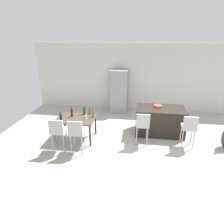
{
  "coord_description": "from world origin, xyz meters",
  "views": [
    {
      "loc": [
        -0.35,
        -5.57,
        3.23
      ],
      "look_at": [
        -1.17,
        0.3,
        0.85
      ],
      "focal_mm": 31.33,
      "sensor_mm": 36.0,
      "label": 1
    }
  ],
  "objects_px": {
    "dining_table": "(76,120)",
    "fruit_bowl": "(158,106)",
    "bar_chair_left": "(143,124)",
    "wine_bottle_end": "(84,111)",
    "kitchen_island": "(160,121)",
    "wine_bottle_right": "(61,118)",
    "wine_bottle_corner": "(72,113)",
    "wine_bottle_left": "(90,111)",
    "dining_chair_near": "(58,130)",
    "wine_glass_far": "(86,115)",
    "bar_chair_middle": "(189,127)",
    "wine_bottle_middle": "(93,114)",
    "dining_chair_far": "(76,131)",
    "refrigerator": "(119,91)"
  },
  "relations": [
    {
      "from": "dining_table",
      "to": "fruit_bowl",
      "type": "distance_m",
      "value": 2.77
    },
    {
      "from": "bar_chair_left",
      "to": "wine_bottle_end",
      "type": "bearing_deg",
      "value": 168.48
    },
    {
      "from": "kitchen_island",
      "to": "wine_bottle_right",
      "type": "bearing_deg",
      "value": -160.34
    },
    {
      "from": "wine_bottle_corner",
      "to": "wine_bottle_left",
      "type": "height_order",
      "value": "wine_bottle_corner"
    },
    {
      "from": "dining_table",
      "to": "wine_bottle_right",
      "type": "distance_m",
      "value": 0.51
    },
    {
      "from": "dining_chair_near",
      "to": "wine_glass_far",
      "type": "bearing_deg",
      "value": 53.79
    },
    {
      "from": "bar_chair_left",
      "to": "bar_chair_middle",
      "type": "bearing_deg",
      "value": 0.0
    },
    {
      "from": "kitchen_island",
      "to": "wine_bottle_left",
      "type": "xyz_separation_m",
      "value": [
        -2.33,
        -0.43,
        0.39
      ]
    },
    {
      "from": "dining_table",
      "to": "wine_bottle_middle",
      "type": "distance_m",
      "value": 0.59
    },
    {
      "from": "wine_bottle_middle",
      "to": "wine_glass_far",
      "type": "xyz_separation_m",
      "value": [
        -0.2,
        -0.14,
        0.01
      ]
    },
    {
      "from": "wine_bottle_right",
      "to": "bar_chair_left",
      "type": "bearing_deg",
      "value": 5.82
    },
    {
      "from": "bar_chair_left",
      "to": "dining_chair_far",
      "type": "xyz_separation_m",
      "value": [
        -1.83,
        -0.76,
        0.0
      ]
    },
    {
      "from": "bar_chair_left",
      "to": "wine_bottle_end",
      "type": "xyz_separation_m",
      "value": [
        -1.92,
        0.39,
        0.16
      ]
    },
    {
      "from": "dining_chair_near",
      "to": "wine_bottle_middle",
      "type": "distance_m",
      "value": 1.26
    },
    {
      "from": "kitchen_island",
      "to": "dining_table",
      "type": "xyz_separation_m",
      "value": [
        -2.7,
        -0.79,
        0.21
      ]
    },
    {
      "from": "dining_chair_near",
      "to": "wine_glass_far",
      "type": "relative_size",
      "value": 6.03
    },
    {
      "from": "wine_bottle_right",
      "to": "wine_bottle_left",
      "type": "bearing_deg",
      "value": 42.29
    },
    {
      "from": "refrigerator",
      "to": "fruit_bowl",
      "type": "relative_size",
      "value": 7.27
    },
    {
      "from": "dining_table",
      "to": "dining_chair_near",
      "type": "distance_m",
      "value": 0.85
    },
    {
      "from": "bar_chair_middle",
      "to": "dining_chair_near",
      "type": "bearing_deg",
      "value": -168.54
    },
    {
      "from": "bar_chair_middle",
      "to": "dining_chair_far",
      "type": "distance_m",
      "value": 3.28
    },
    {
      "from": "dining_chair_near",
      "to": "wine_bottle_corner",
      "type": "distance_m",
      "value": 0.94
    },
    {
      "from": "wine_bottle_end",
      "to": "wine_bottle_middle",
      "type": "distance_m",
      "value": 0.39
    },
    {
      "from": "wine_bottle_middle",
      "to": "wine_glass_far",
      "type": "distance_m",
      "value": 0.25
    },
    {
      "from": "dining_table",
      "to": "wine_bottle_end",
      "type": "relative_size",
      "value": 3.87
    },
    {
      "from": "dining_table",
      "to": "wine_bottle_left",
      "type": "height_order",
      "value": "wine_bottle_left"
    },
    {
      "from": "wine_bottle_end",
      "to": "wine_glass_far",
      "type": "height_order",
      "value": "wine_bottle_end"
    },
    {
      "from": "kitchen_island",
      "to": "refrigerator",
      "type": "distance_m",
      "value": 2.51
    },
    {
      "from": "refrigerator",
      "to": "fruit_bowl",
      "type": "height_order",
      "value": "refrigerator"
    },
    {
      "from": "bar_chair_middle",
      "to": "dining_table",
      "type": "height_order",
      "value": "bar_chair_middle"
    },
    {
      "from": "wine_bottle_corner",
      "to": "wine_bottle_left",
      "type": "xyz_separation_m",
      "value": [
        0.53,
        0.26,
        -0.03
      ]
    },
    {
      "from": "kitchen_island",
      "to": "wine_bottle_corner",
      "type": "distance_m",
      "value": 2.97
    },
    {
      "from": "kitchen_island",
      "to": "wine_bottle_left",
      "type": "distance_m",
      "value": 2.4
    },
    {
      "from": "bar_chair_middle",
      "to": "fruit_bowl",
      "type": "height_order",
      "value": "bar_chair_middle"
    },
    {
      "from": "bar_chair_left",
      "to": "wine_glass_far",
      "type": "relative_size",
      "value": 6.03
    },
    {
      "from": "bar_chair_left",
      "to": "dining_table",
      "type": "height_order",
      "value": "bar_chair_left"
    },
    {
      "from": "wine_glass_far",
      "to": "wine_bottle_corner",
      "type": "bearing_deg",
      "value": 169.26
    },
    {
      "from": "bar_chair_left",
      "to": "wine_bottle_end",
      "type": "relative_size",
      "value": 3.36
    },
    {
      "from": "bar_chair_middle",
      "to": "bar_chair_left",
      "type": "bearing_deg",
      "value": -180.0
    },
    {
      "from": "wine_bottle_end",
      "to": "wine_bottle_corner",
      "type": "bearing_deg",
      "value": -146.15
    },
    {
      "from": "bar_chair_middle",
      "to": "dining_chair_near",
      "type": "relative_size",
      "value": 1.0
    },
    {
      "from": "dining_chair_near",
      "to": "fruit_bowl",
      "type": "distance_m",
      "value": 3.35
    },
    {
      "from": "wine_bottle_right",
      "to": "wine_glass_far",
      "type": "bearing_deg",
      "value": 24.37
    },
    {
      "from": "kitchen_island",
      "to": "bar_chair_middle",
      "type": "xyz_separation_m",
      "value": [
        0.76,
        -0.84,
        0.24
      ]
    },
    {
      "from": "bar_chair_left",
      "to": "refrigerator",
      "type": "bearing_deg",
      "value": 110.44
    },
    {
      "from": "bar_chair_middle",
      "to": "wine_glass_far",
      "type": "relative_size",
      "value": 6.03
    },
    {
      "from": "wine_bottle_corner",
      "to": "refrigerator",
      "type": "height_order",
      "value": "refrigerator"
    },
    {
      "from": "dining_chair_far",
      "to": "wine_glass_far",
      "type": "distance_m",
      "value": 0.84
    },
    {
      "from": "wine_bottle_right",
      "to": "fruit_bowl",
      "type": "bearing_deg",
      "value": 21.74
    },
    {
      "from": "kitchen_island",
      "to": "wine_bottle_middle",
      "type": "bearing_deg",
      "value": -163.65
    }
  ]
}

